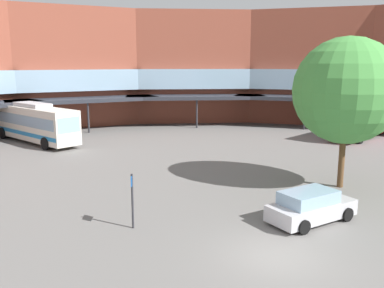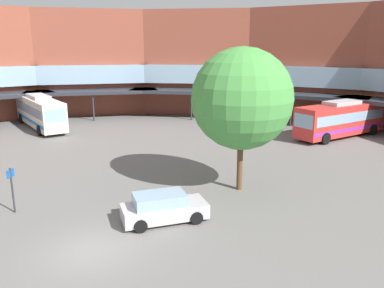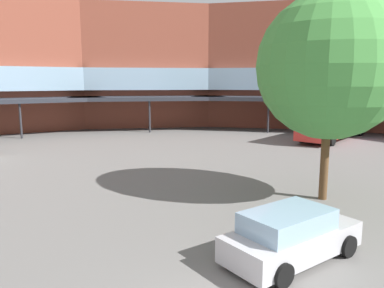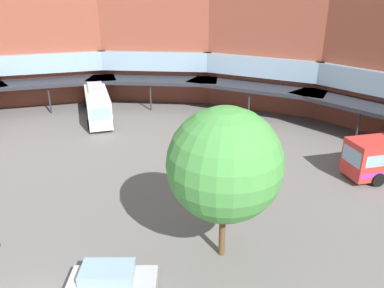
% 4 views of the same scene
% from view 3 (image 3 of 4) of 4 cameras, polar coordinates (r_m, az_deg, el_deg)
% --- Properties ---
extents(station_building, '(84.03, 47.52, 13.46)m').
position_cam_3_polar(station_building, '(29.17, -5.61, 12.00)').
color(station_building, brown).
rests_on(station_building, ground).
extents(bus_2, '(9.86, 8.98, 3.66)m').
position_cam_3_polar(bus_2, '(36.22, 20.57, 3.61)').
color(bus_2, red).
rests_on(bus_2, ground).
extents(parked_car, '(4.74, 3.59, 1.53)m').
position_cam_3_polar(parked_car, '(11.73, 14.68, -13.19)').
color(parked_car, '#B7B7BC').
rests_on(parked_car, ground).
extents(plaza_tree, '(6.19, 6.19, 8.90)m').
position_cam_3_polar(plaza_tree, '(17.24, 20.09, 10.92)').
color(plaza_tree, brown).
rests_on(plaza_tree, ground).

